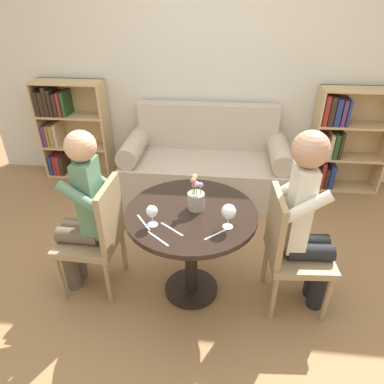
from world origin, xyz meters
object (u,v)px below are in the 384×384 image
Objects in this scene: wine_glass_right at (229,212)px; person_left at (82,212)px; wine_glass_left at (152,212)px; flower_vase at (196,198)px; chair_right at (290,247)px; chair_left at (98,233)px; bookshelf_right at (339,141)px; bookshelf_left at (68,128)px; person_right at (308,220)px; couch at (205,166)px.

person_left is at bearing 171.84° from wine_glass_right.
wine_glass_right is (0.46, 0.03, 0.01)m from wine_glass_left.
flower_vase is at bearing 40.39° from wine_glass_left.
chair_right is at bearing 16.00° from wine_glass_right.
chair_left is at bearing -176.00° from flower_vase.
wine_glass_left is at bearing -139.61° from flower_vase.
bookshelf_right is 2.76m from chair_left.
chair_right is (2.30, -1.80, -0.09)m from bookshelf_left.
flower_vase is at bearing 81.71° from person_right.
flower_vase is (0.03, -1.47, 0.49)m from couch.
person_left is (-1.43, 0.02, 0.17)m from chair_right.
couch is 1.67m from chair_left.
flower_vase reaches higher than wine_glass_left.
chair_left is at bearing -61.69° from bookshelf_left.
couch is 1.48m from bookshelf_right.
person_right is at bearing 9.26° from wine_glass_left.
person_left is at bearing 162.42° from wine_glass_left.
wine_glass_right is 0.29m from flower_vase.
wine_glass_left is at bearing -130.51° from bookshelf_right.
person_right is at bearing 14.58° from wine_glass_right.
couch is 1.95× the size of chair_left.
bookshelf_left is at bearing -151.88° from person_left.
wine_glass_left is (-0.22, -1.68, 0.51)m from couch.
couch is 7.19× the size of flower_vase.
wine_glass_left is (1.41, -1.95, 0.23)m from bookshelf_left.
flower_vase reaches higher than couch.
wine_glass_left is 0.47m from wine_glass_right.
person_right is at bearing 91.78° from chair_left.
bookshelf_left is at bearing -149.69° from chair_left.
chair_left is (-2.11, -1.78, -0.06)m from bookshelf_right.
couch is 1.39× the size of person_left.
bookshelf_left is at bearing 125.85° from wine_glass_left.
person_right reaches higher than chair_right.
couch is at bearing -9.28° from bookshelf_left.
bookshelf_left is 2.03m from chair_left.
chair_right is 0.56m from wine_glass_right.
chair_left and chair_right have the same top height.
wine_glass_left is (-0.97, -0.16, 0.10)m from person_right.
chair_left is 6.44× the size of wine_glass_left.
chair_left is at bearing -113.80° from couch.
chair_right is at bearing 91.34° from chair_left.
person_right is at bearing -111.04° from bookshelf_right.
bookshelf_left and bookshelf_right have the same top height.
bookshelf_right is 1.92m from person_right.
chair_left is at bearing 85.32° from chair_right.
wine_glass_left is at bearing 95.24° from person_right.
bookshelf_right is at bearing 10.38° from couch.
flower_vase reaches higher than chair_right.
chair_right is 0.96m from wine_glass_left.
wine_glass_right is (1.87, -1.92, 0.25)m from bookshelf_left.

